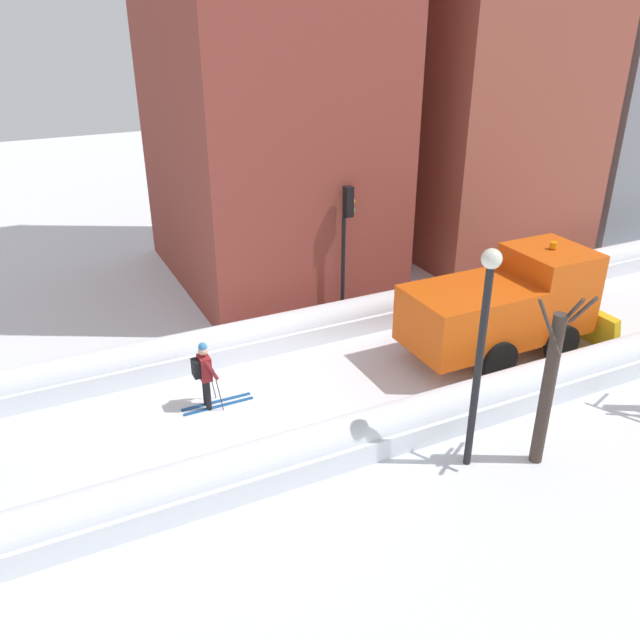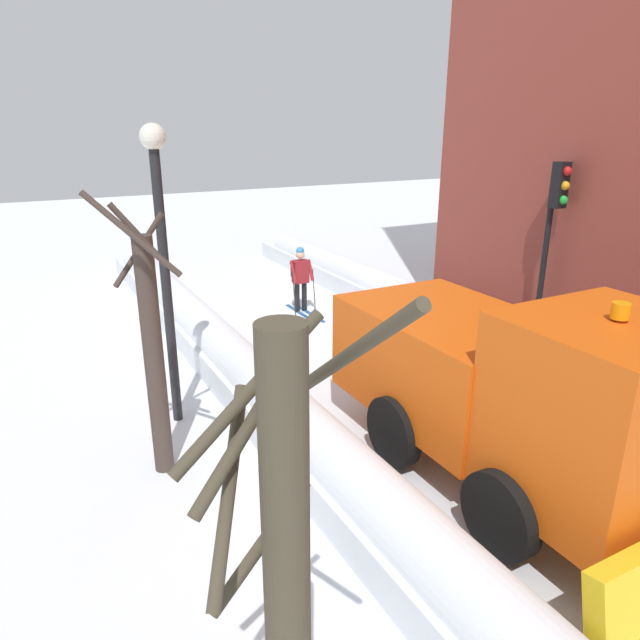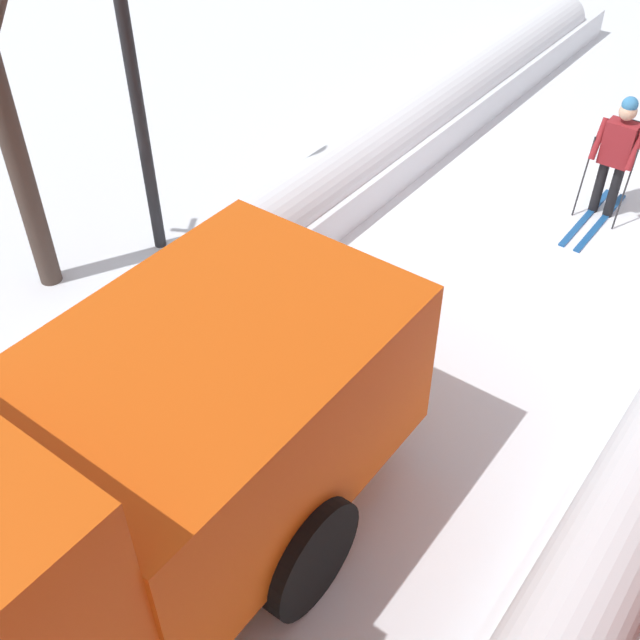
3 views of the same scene
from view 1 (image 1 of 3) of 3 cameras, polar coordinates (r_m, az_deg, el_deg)
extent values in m
plane|color=white|center=(21.67, 20.26, -0.57)|extent=(80.00, 80.00, 0.00)
cube|color=white|center=(23.30, 15.74, 2.71)|extent=(1.10, 36.00, 0.54)
cylinder|color=white|center=(23.20, 15.82, 3.33)|extent=(0.90, 34.20, 0.90)
cube|color=white|center=(20.02, 25.76, -2.99)|extent=(1.10, 36.00, 0.54)
cylinder|color=white|center=(19.91, 25.91, -2.32)|extent=(0.90, 34.20, 0.90)
cube|color=brown|center=(27.23, 13.53, 21.20)|extent=(8.26, 6.74, 14.26)
cube|color=gray|center=(32.83, 25.18, 19.85)|extent=(7.20, 7.24, 13.73)
cube|color=#DB510F|center=(18.24, 12.84, 0.33)|extent=(2.30, 3.40, 1.60)
cube|color=#DB510F|center=(19.81, 19.13, 2.71)|extent=(2.20, 2.00, 2.30)
cube|color=black|center=(20.29, 21.30, 4.45)|extent=(1.85, 0.06, 1.01)
cube|color=yellow|center=(21.19, 21.30, 0.32)|extent=(3.20, 0.46, 1.13)
cylinder|color=orange|center=(19.37, 19.67, 6.16)|extent=(0.20, 0.20, 0.18)
cylinder|color=black|center=(20.83, 15.91, 0.70)|extent=(0.25, 1.10, 1.10)
cylinder|color=black|center=(19.38, 20.29, -1.93)|extent=(0.25, 1.10, 1.10)
cylinder|color=black|center=(19.53, 11.02, -0.49)|extent=(0.25, 1.10, 1.10)
cylinder|color=black|center=(17.97, 15.31, -3.43)|extent=(0.25, 1.10, 1.10)
cylinder|color=black|center=(16.57, -9.94, -6.09)|extent=(0.14, 0.14, 0.82)
cylinder|color=black|center=(16.39, -9.72, -6.46)|extent=(0.14, 0.14, 0.82)
cube|color=maroon|center=(16.11, -10.02, -4.11)|extent=(0.42, 0.26, 0.62)
cube|color=black|center=(16.05, -10.75, -4.17)|extent=(0.32, 0.16, 0.44)
sphere|color=tan|center=(15.88, -10.15, -2.64)|extent=(0.24, 0.24, 0.24)
sphere|color=teal|center=(15.83, -10.18, -2.32)|extent=(0.22, 0.22, 0.22)
cylinder|color=maroon|center=(16.33, -9.96, -3.52)|extent=(0.09, 0.33, 0.56)
cylinder|color=maroon|center=(15.90, -9.42, -4.36)|extent=(0.09, 0.33, 0.56)
cube|color=#194C8C|center=(16.83, -9.02, -7.05)|extent=(0.09, 1.80, 0.03)
cube|color=#194C8C|center=(16.65, -8.79, -7.42)|extent=(0.09, 1.80, 0.03)
cylinder|color=#262628|center=(16.67, -9.46, -5.06)|extent=(0.02, 0.19, 1.19)
cylinder|color=#262628|center=(16.18, -8.82, -6.05)|extent=(0.02, 0.19, 1.19)
cylinder|color=black|center=(20.26, 2.02, 4.44)|extent=(0.12, 0.12, 3.33)
cube|color=black|center=(19.64, 2.48, 10.25)|extent=(0.28, 0.24, 0.90)
sphere|color=red|center=(19.63, 2.84, 11.08)|extent=(0.18, 0.18, 0.18)
sphere|color=gold|center=(19.70, 2.82, 10.30)|extent=(0.18, 0.18, 0.18)
sphere|color=green|center=(19.78, 2.80, 9.51)|extent=(0.18, 0.18, 0.18)
cylinder|color=black|center=(13.76, 13.56, -4.47)|extent=(0.16, 0.16, 4.58)
sphere|color=silver|center=(12.72, 14.71, 5.18)|extent=(0.40, 0.40, 0.40)
cylinder|color=#3F322B|center=(14.53, 19.18, -5.88)|extent=(0.28, 0.28, 3.56)
cylinder|color=#3F322B|center=(13.83, 21.89, 0.77)|extent=(1.07, 0.65, 1.11)
cylinder|color=#3F322B|center=(13.81, 21.10, 0.66)|extent=(0.68, 0.29, 0.88)
cylinder|color=#3F322B|center=(13.65, 19.36, -0.66)|extent=(0.79, 0.10, 1.00)
camera|label=2|loc=(18.89, 41.16, 7.01)|focal=32.32mm
camera|label=3|loc=(21.23, 15.13, 17.36)|focal=43.21mm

